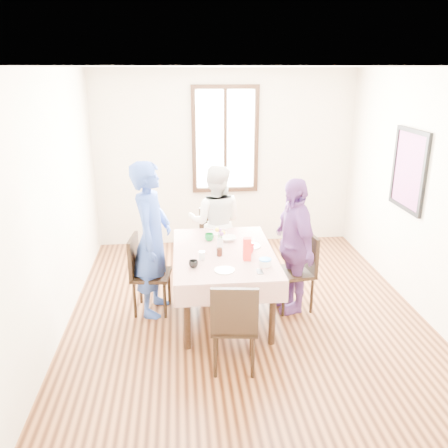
{
  "coord_description": "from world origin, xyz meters",
  "views": [
    {
      "loc": [
        -0.71,
        -4.78,
        2.69
      ],
      "look_at": [
        -0.25,
        -0.13,
        1.1
      ],
      "focal_mm": 36.89,
      "sensor_mm": 36.0,
      "label": 1
    }
  ],
  "objects_px": {
    "dining_table": "(224,283)",
    "chair_near": "(234,324)",
    "chair_right": "(293,272)",
    "person_right": "(293,246)",
    "chair_left": "(151,274)",
    "person_far": "(216,223)",
    "chair_far": "(216,244)",
    "person_left": "(151,239)"
  },
  "relations": [
    {
      "from": "chair_far",
      "to": "person_far",
      "type": "distance_m",
      "value": 0.31
    },
    {
      "from": "person_right",
      "to": "chair_right",
      "type": "bearing_deg",
      "value": 81.23
    },
    {
      "from": "chair_near",
      "to": "chair_far",
      "type": "bearing_deg",
      "value": 96.77
    },
    {
      "from": "chair_far",
      "to": "person_left",
      "type": "xyz_separation_m",
      "value": [
        -0.79,
        -0.88,
        0.43
      ]
    },
    {
      "from": "chair_left",
      "to": "dining_table",
      "type": "bearing_deg",
      "value": 87.45
    },
    {
      "from": "dining_table",
      "to": "chair_near",
      "type": "height_order",
      "value": "chair_near"
    },
    {
      "from": "chair_right",
      "to": "person_left",
      "type": "distance_m",
      "value": 1.67
    },
    {
      "from": "dining_table",
      "to": "chair_left",
      "type": "height_order",
      "value": "chair_left"
    },
    {
      "from": "chair_far",
      "to": "person_far",
      "type": "xyz_separation_m",
      "value": [
        -0.0,
        -0.02,
        0.31
      ]
    },
    {
      "from": "chair_far",
      "to": "chair_near",
      "type": "bearing_deg",
      "value": 88.19
    },
    {
      "from": "dining_table",
      "to": "chair_far",
      "type": "height_order",
      "value": "chair_far"
    },
    {
      "from": "person_left",
      "to": "person_right",
      "type": "xyz_separation_m",
      "value": [
        1.59,
        -0.09,
        -0.1
      ]
    },
    {
      "from": "dining_table",
      "to": "person_far",
      "type": "bearing_deg",
      "value": 90.0
    },
    {
      "from": "person_far",
      "to": "chair_right",
      "type": "bearing_deg",
      "value": 142.64
    },
    {
      "from": "chair_far",
      "to": "person_right",
      "type": "xyz_separation_m",
      "value": [
        0.79,
        -0.97,
        0.33
      ]
    },
    {
      "from": "chair_left",
      "to": "person_right",
      "type": "bearing_deg",
      "value": 93.79
    },
    {
      "from": "chair_near",
      "to": "chair_left",
      "type": "bearing_deg",
      "value": 132.07
    },
    {
      "from": "chair_left",
      "to": "person_right",
      "type": "height_order",
      "value": "person_right"
    },
    {
      "from": "person_right",
      "to": "chair_near",
      "type": "bearing_deg",
      "value": -45.61
    },
    {
      "from": "dining_table",
      "to": "chair_near",
      "type": "relative_size",
      "value": 1.62
    },
    {
      "from": "chair_right",
      "to": "person_right",
      "type": "height_order",
      "value": "person_right"
    },
    {
      "from": "person_left",
      "to": "person_right",
      "type": "relative_size",
      "value": 1.13
    },
    {
      "from": "chair_near",
      "to": "person_right",
      "type": "xyz_separation_m",
      "value": [
        0.79,
        1.06,
        0.33
      ]
    },
    {
      "from": "chair_right",
      "to": "person_far",
      "type": "relative_size",
      "value": 0.6
    },
    {
      "from": "chair_left",
      "to": "person_left",
      "type": "distance_m",
      "value": 0.43
    },
    {
      "from": "chair_left",
      "to": "chair_right",
      "type": "height_order",
      "value": "same"
    },
    {
      "from": "chair_left",
      "to": "person_right",
      "type": "xyz_separation_m",
      "value": [
        1.61,
        -0.09,
        0.33
      ]
    },
    {
      "from": "chair_right",
      "to": "chair_near",
      "type": "xyz_separation_m",
      "value": [
        -0.82,
        -1.06,
        0.0
      ]
    },
    {
      "from": "chair_left",
      "to": "chair_right",
      "type": "relative_size",
      "value": 1.0
    },
    {
      "from": "person_far",
      "to": "person_right",
      "type": "distance_m",
      "value": 1.24
    },
    {
      "from": "chair_near",
      "to": "person_far",
      "type": "distance_m",
      "value": 2.03
    },
    {
      "from": "chair_left",
      "to": "chair_near",
      "type": "distance_m",
      "value": 1.41
    },
    {
      "from": "dining_table",
      "to": "chair_far",
      "type": "relative_size",
      "value": 1.62
    },
    {
      "from": "chair_right",
      "to": "chair_far",
      "type": "relative_size",
      "value": 1.0
    },
    {
      "from": "person_right",
      "to": "person_far",
      "type": "bearing_deg",
      "value": -148.87
    },
    {
      "from": "chair_left",
      "to": "chair_right",
      "type": "bearing_deg",
      "value": 93.84
    },
    {
      "from": "chair_left",
      "to": "chair_far",
      "type": "xyz_separation_m",
      "value": [
        0.82,
        0.88,
        0.0
      ]
    },
    {
      "from": "person_left",
      "to": "chair_near",
      "type": "bearing_deg",
      "value": -132.86
    },
    {
      "from": "dining_table",
      "to": "person_left",
      "type": "distance_m",
      "value": 0.95
    },
    {
      "from": "chair_near",
      "to": "chair_right",
      "type": "bearing_deg",
      "value": 59.19
    },
    {
      "from": "chair_right",
      "to": "person_right",
      "type": "distance_m",
      "value": 0.33
    },
    {
      "from": "chair_left",
      "to": "chair_right",
      "type": "distance_m",
      "value": 1.63
    }
  ]
}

